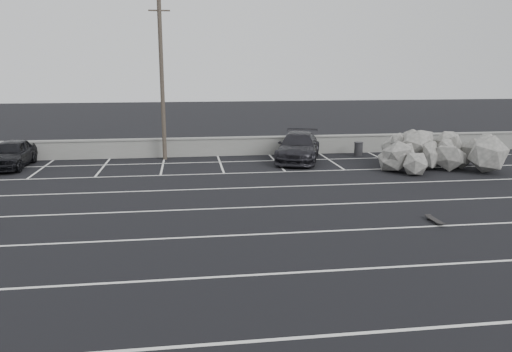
{
  "coord_description": "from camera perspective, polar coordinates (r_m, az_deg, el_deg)",
  "views": [
    {
      "loc": [
        -0.7,
        -14.33,
        5.0
      ],
      "look_at": [
        1.81,
        3.74,
        1.0
      ],
      "focal_mm": 35.0,
      "sensor_mm": 36.0,
      "label": 1
    }
  ],
  "objects": [
    {
      "name": "ground",
      "position": [
        15.2,
        -4.87,
        -6.89
      ],
      "size": [
        120.0,
        120.0,
        0.0
      ],
      "primitive_type": "plane",
      "color": "black",
      "rests_on": "ground"
    },
    {
      "name": "seawall",
      "position": [
        28.69,
        -6.44,
        3.36
      ],
      "size": [
        50.0,
        0.45,
        1.06
      ],
      "color": "gray",
      "rests_on": "ground"
    },
    {
      "name": "stall_lines",
      "position": [
        19.41,
        -5.84,
        -2.62
      ],
      "size": [
        36.0,
        20.05,
        0.01
      ],
      "color": "silver",
      "rests_on": "ground"
    },
    {
      "name": "car_left",
      "position": [
        28.08,
        -26.19,
        2.3
      ],
      "size": [
        1.69,
        4.17,
        1.42
      ],
      "primitive_type": "imported",
      "rotation": [
        0.0,
        0.0,
        -0.0
      ],
      "color": "black",
      "rests_on": "ground"
    },
    {
      "name": "car_right",
      "position": [
        27.23,
        4.87,
        3.35
      ],
      "size": [
        3.62,
        5.59,
        1.51
      ],
      "primitive_type": "imported",
      "rotation": [
        0.0,
        0.0,
        -0.32
      ],
      "color": "black",
      "rests_on": "ground"
    },
    {
      "name": "utility_pole",
      "position": [
        27.57,
        -10.7,
        10.63
      ],
      "size": [
        1.12,
        0.22,
        8.42
      ],
      "color": "#4C4238",
      "rests_on": "ground"
    },
    {
      "name": "trash_bin",
      "position": [
        29.14,
        11.63,
        3.05
      ],
      "size": [
        0.58,
        0.58,
        0.8
      ],
      "rotation": [
        0.0,
        0.0,
        -0.1
      ],
      "color": "#2B2A2D",
      "rests_on": "ground"
    },
    {
      "name": "riprap_pile",
      "position": [
        26.55,
        19.79,
        2.11
      ],
      "size": [
        6.5,
        5.07,
        1.69
      ],
      "color": "gray",
      "rests_on": "ground"
    },
    {
      "name": "skateboard",
      "position": [
        17.43,
        19.79,
        -4.79
      ],
      "size": [
        0.25,
        0.85,
        0.1
      ],
      "rotation": [
        0.0,
        0.0,
        0.02
      ],
      "color": "black",
      "rests_on": "ground"
    }
  ]
}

